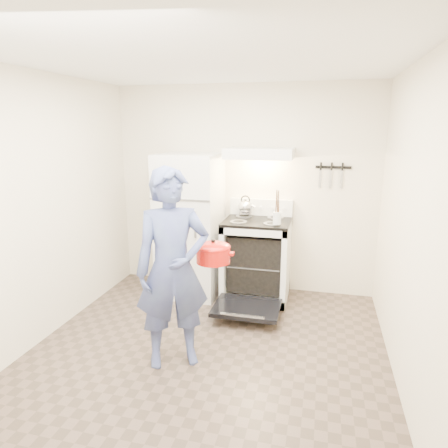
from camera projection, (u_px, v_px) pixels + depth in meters
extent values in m
plane|color=brown|center=(202.00, 361.00, 3.50)|extent=(3.60, 3.60, 0.00)
cube|color=beige|center=(244.00, 190.00, 4.90)|extent=(3.20, 0.02, 2.50)
cube|color=silver|center=(190.00, 225.00, 4.80)|extent=(0.70, 0.70, 1.70)
cube|color=silver|center=(256.00, 260.00, 4.73)|extent=(0.76, 0.65, 0.92)
cube|color=black|center=(257.00, 221.00, 4.62)|extent=(0.76, 0.65, 0.03)
cube|color=silver|center=(261.00, 207.00, 4.86)|extent=(0.76, 0.07, 0.20)
cube|color=black|center=(247.00, 308.00, 4.25)|extent=(0.70, 0.54, 0.04)
cube|color=slate|center=(256.00, 262.00, 4.74)|extent=(0.60, 0.52, 0.01)
cube|color=silver|center=(260.00, 153.00, 4.51)|extent=(0.76, 0.50, 0.12)
cube|color=black|center=(333.00, 167.00, 4.57)|extent=(0.40, 0.02, 0.03)
cylinder|color=#89674E|center=(251.00, 261.00, 4.73)|extent=(0.36, 0.36, 0.02)
cylinder|color=silver|center=(277.00, 218.00, 4.29)|extent=(0.10, 0.10, 0.13)
imported|color=navy|center=(173.00, 269.00, 3.31)|extent=(0.74, 0.65, 1.70)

